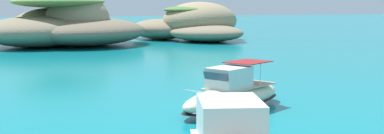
# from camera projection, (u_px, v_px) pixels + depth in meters

# --- Properties ---
(islet_large) EXTENTS (26.03, 23.82, 6.67)m
(islet_large) POSITION_uv_depth(u_px,v_px,m) (59.00, 28.00, 65.08)
(islet_large) COLOR #756651
(islet_large) RESTS_ON ground
(islet_small) EXTENTS (19.12, 20.81, 5.69)m
(islet_small) POSITION_uv_depth(u_px,v_px,m) (192.00, 24.00, 74.77)
(islet_small) COLOR #9E8966
(islet_small) RESTS_ON ground
(motorboat_cream) EXTENTS (7.77, 5.83, 2.40)m
(motorboat_cream) POSITION_uv_depth(u_px,v_px,m) (233.00, 95.00, 25.61)
(motorboat_cream) COLOR beige
(motorboat_cream) RESTS_ON ground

